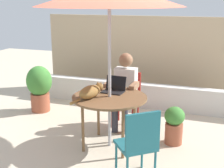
{
  "coord_description": "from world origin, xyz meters",
  "views": [
    {
      "loc": [
        1.36,
        -3.8,
        2.03
      ],
      "look_at": [
        0.0,
        0.1,
        0.89
      ],
      "focal_mm": 49.57,
      "sensor_mm": 36.0,
      "label": 1
    }
  ],
  "objects_px": {
    "chair_occupied": "(127,95)",
    "chair_empty": "(139,141)",
    "cat": "(91,92)",
    "laptop": "(115,87)",
    "potted_plant_by_chair": "(174,124)",
    "potted_plant_near_fence": "(39,86)",
    "person_seated": "(124,87)",
    "patio_table": "(110,101)"
  },
  "relations": [
    {
      "from": "chair_occupied",
      "to": "chair_empty",
      "type": "xyz_separation_m",
      "value": [
        0.61,
        -1.59,
        0.0
      ]
    },
    {
      "from": "cat",
      "to": "laptop",
      "type": "bearing_deg",
      "value": 60.96
    },
    {
      "from": "chair_empty",
      "to": "potted_plant_by_chair",
      "type": "height_order",
      "value": "chair_empty"
    },
    {
      "from": "potted_plant_near_fence",
      "to": "potted_plant_by_chair",
      "type": "relative_size",
      "value": 1.53
    },
    {
      "from": "person_seated",
      "to": "laptop",
      "type": "xyz_separation_m",
      "value": [
        -0.01,
        -0.45,
        0.12
      ]
    },
    {
      "from": "laptop",
      "to": "potted_plant_near_fence",
      "type": "height_order",
      "value": "laptop"
    },
    {
      "from": "chair_occupied",
      "to": "chair_empty",
      "type": "relative_size",
      "value": 1.0
    },
    {
      "from": "potted_plant_near_fence",
      "to": "chair_occupied",
      "type": "bearing_deg",
      "value": -2.13
    },
    {
      "from": "chair_occupied",
      "to": "person_seated",
      "type": "bearing_deg",
      "value": -90.0
    },
    {
      "from": "chair_empty",
      "to": "potted_plant_by_chair",
      "type": "distance_m",
      "value": 1.16
    },
    {
      "from": "patio_table",
      "to": "potted_plant_near_fence",
      "type": "bearing_deg",
      "value": 151.69
    },
    {
      "from": "chair_occupied",
      "to": "chair_empty",
      "type": "height_order",
      "value": "same"
    },
    {
      "from": "cat",
      "to": "chair_empty",
      "type": "bearing_deg",
      "value": -36.44
    },
    {
      "from": "patio_table",
      "to": "potted_plant_by_chair",
      "type": "relative_size",
      "value": 1.85
    },
    {
      "from": "potted_plant_near_fence",
      "to": "potted_plant_by_chair",
      "type": "xyz_separation_m",
      "value": [
        2.55,
        -0.55,
        -0.18
      ]
    },
    {
      "from": "potted_plant_by_chair",
      "to": "person_seated",
      "type": "bearing_deg",
      "value": 158.96
    },
    {
      "from": "patio_table",
      "to": "laptop",
      "type": "xyz_separation_m",
      "value": [
        -0.01,
        0.25,
        0.12
      ]
    },
    {
      "from": "person_seated",
      "to": "cat",
      "type": "height_order",
      "value": "person_seated"
    },
    {
      "from": "person_seated",
      "to": "potted_plant_by_chair",
      "type": "relative_size",
      "value": 2.18
    },
    {
      "from": "chair_occupied",
      "to": "cat",
      "type": "xyz_separation_m",
      "value": [
        -0.22,
        -0.98,
        0.31
      ]
    },
    {
      "from": "person_seated",
      "to": "cat",
      "type": "xyz_separation_m",
      "value": [
        -0.22,
        -0.82,
        0.14
      ]
    },
    {
      "from": "patio_table",
      "to": "chair_occupied",
      "type": "height_order",
      "value": "chair_occupied"
    },
    {
      "from": "chair_occupied",
      "to": "potted_plant_by_chair",
      "type": "bearing_deg",
      "value": -29.66
    },
    {
      "from": "chair_empty",
      "to": "person_seated",
      "type": "xyz_separation_m",
      "value": [
        -0.61,
        1.44,
        0.17
      ]
    },
    {
      "from": "person_seated",
      "to": "potted_plant_near_fence",
      "type": "bearing_deg",
      "value": 172.62
    },
    {
      "from": "laptop",
      "to": "potted_plant_near_fence",
      "type": "distance_m",
      "value": 1.84
    },
    {
      "from": "chair_occupied",
      "to": "potted_plant_by_chair",
      "type": "xyz_separation_m",
      "value": [
        0.85,
        -0.48,
        -0.21
      ]
    },
    {
      "from": "cat",
      "to": "potted_plant_near_fence",
      "type": "bearing_deg",
      "value": 144.75
    },
    {
      "from": "chair_empty",
      "to": "person_seated",
      "type": "height_order",
      "value": "person_seated"
    },
    {
      "from": "chair_occupied",
      "to": "laptop",
      "type": "height_order",
      "value": "laptop"
    },
    {
      "from": "potted_plant_by_chair",
      "to": "laptop",
      "type": "bearing_deg",
      "value": -172.04
    },
    {
      "from": "patio_table",
      "to": "chair_occupied",
      "type": "xyz_separation_m",
      "value": [
        0.0,
        0.85,
        -0.17
      ]
    },
    {
      "from": "laptop",
      "to": "patio_table",
      "type": "bearing_deg",
      "value": -87.17
    },
    {
      "from": "laptop",
      "to": "chair_empty",
      "type": "bearing_deg",
      "value": -57.89
    },
    {
      "from": "patio_table",
      "to": "potted_plant_near_fence",
      "type": "xyz_separation_m",
      "value": [
        -1.7,
        0.92,
        -0.2
      ]
    },
    {
      "from": "patio_table",
      "to": "potted_plant_by_chair",
      "type": "distance_m",
      "value": 1.0
    },
    {
      "from": "chair_empty",
      "to": "cat",
      "type": "height_order",
      "value": "cat"
    },
    {
      "from": "person_seated",
      "to": "potted_plant_near_fence",
      "type": "xyz_separation_m",
      "value": [
        -1.7,
        0.22,
        -0.21
      ]
    },
    {
      "from": "chair_empty",
      "to": "laptop",
      "type": "bearing_deg",
      "value": 122.11
    },
    {
      "from": "chair_occupied",
      "to": "chair_empty",
      "type": "bearing_deg",
      "value": -69.08
    },
    {
      "from": "cat",
      "to": "potted_plant_by_chair",
      "type": "bearing_deg",
      "value": 24.93
    },
    {
      "from": "chair_empty",
      "to": "chair_occupied",
      "type": "bearing_deg",
      "value": 110.92
    }
  ]
}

